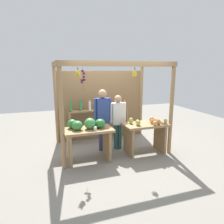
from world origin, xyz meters
name	(u,v)px	position (x,y,z in m)	size (l,w,h in m)	color
ground_plane	(110,147)	(0.00, 0.00, 0.00)	(12.00, 12.00, 0.00)	gray
market_stall	(106,98)	(-0.01, 0.40, 1.39)	(2.90, 1.85, 2.40)	#99754C
fruit_counter_left	(88,133)	(-0.78, -0.64, 0.71)	(1.17, 0.65, 1.08)	#99754C
fruit_counter_right	(145,131)	(0.77, -0.66, 0.61)	(1.17, 0.65, 0.98)	#99754C
bottle_shelf_unit	(99,116)	(-0.15, 0.65, 0.80)	(1.86, 0.22, 1.36)	#99754C
vendor_man	(103,114)	(-0.25, -0.13, 1.03)	(0.48, 0.23, 1.70)	navy
vendor_woman	(118,117)	(0.18, -0.14, 0.91)	(0.48, 0.21, 1.53)	#285754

